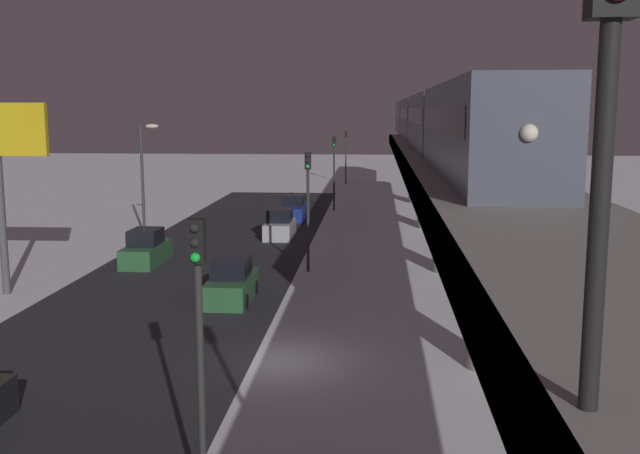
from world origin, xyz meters
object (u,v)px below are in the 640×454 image
traffic_light_mid (308,194)px  traffic_light_near (199,326)px  sedan_silver (280,226)px  traffic_light_far (334,162)px  subway_train (427,119)px  traffic_light_distant (346,148)px  sedan_blue (294,210)px  sedan_green (232,284)px  sedan_green_2 (146,250)px  rail_signal (609,70)px

traffic_light_mid → traffic_light_near: bearing=90.0°
sedan_silver → traffic_light_far: (-2.90, -13.63, 3.40)m
subway_train → traffic_light_distant: (7.35, -30.94, -3.72)m
sedan_blue → traffic_light_distant: bearing=84.4°
sedan_blue → traffic_light_distant: (-2.90, -29.40, 3.40)m
subway_train → traffic_light_mid: bearing=66.9°
traffic_light_near → traffic_light_distant: (0.00, -72.23, 0.00)m
sedan_green → traffic_light_distant: size_ratio=0.67×
traffic_light_near → sedan_green: bearing=-80.7°
sedan_green_2 → sedan_blue: bearing=-110.2°
sedan_green → subway_train: bearing=66.5°
rail_signal → sedan_green_2: (14.64, -33.84, -8.06)m
sedan_silver → traffic_light_mid: (-2.90, 10.44, 3.40)m
rail_signal → traffic_light_far: bearing=-84.6°
subway_train → sedan_silver: size_ratio=18.48×
traffic_light_far → traffic_light_distant: size_ratio=1.00×
sedan_silver → traffic_light_distant: (-2.90, -37.71, 3.40)m
subway_train → sedan_silver: 14.20m
traffic_light_far → sedan_silver: bearing=78.0°
sedan_green → traffic_light_far: 30.73m
sedan_green_2 → traffic_light_mid: bearing=171.8°
sedan_green_2 → traffic_light_distant: traffic_light_distant is taller
sedan_green → traffic_light_far: (-2.90, -30.40, 3.41)m
traffic_light_distant → sedan_silver: bearing=85.6°
sedan_silver → traffic_light_distant: size_ratio=0.63×
sedan_blue → traffic_light_mid: bearing=-81.2°
rail_signal → traffic_light_near: bearing=-57.7°
subway_train → rail_signal: bearing=87.7°
sedan_blue → sedan_green_2: 18.56m
traffic_light_near → traffic_light_far: bearing=-90.0°
sedan_green → traffic_light_distant: bearing=87.0°
traffic_light_far → sedan_blue: bearing=61.4°
traffic_light_near → traffic_light_far: 48.15m
rail_signal → sedan_silver: (8.24, -42.95, -8.06)m
traffic_light_mid → traffic_light_far: bearing=-90.0°
sedan_green → sedan_silver: size_ratio=1.07×
rail_signal → sedan_green_2: size_ratio=0.90×
sedan_green → sedan_silver: bearing=90.0°
sedan_green → sedan_blue: size_ratio=1.03×
rail_signal → sedan_green: (8.24, -26.18, -8.08)m
sedan_green_2 → subway_train: bearing=-136.4°
traffic_light_distant → traffic_light_far: bearing=90.0°
sedan_green_2 → traffic_light_mid: 9.99m
traffic_light_far → traffic_light_distant: 24.08m
traffic_light_near → sedan_green_2: bearing=-69.9°
sedan_silver → traffic_light_distant: bearing=85.6°
subway_train → traffic_light_near: bearing=79.9°
traffic_light_far → traffic_light_distant: (0.00, -24.08, 0.00)m
traffic_light_mid → traffic_light_distant: (0.00, -48.15, 0.00)m
subway_train → sedan_silver: subway_train is taller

